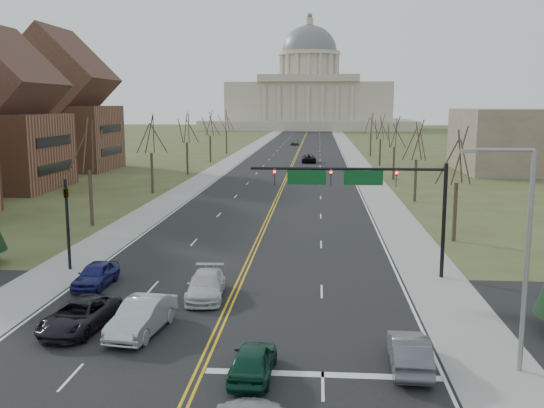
% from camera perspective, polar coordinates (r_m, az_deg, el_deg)
% --- Properties ---
extents(ground, '(600.00, 600.00, 0.00)m').
position_cam_1_polar(ground, '(26.67, -6.38, -14.43)').
color(ground, '#424723').
rests_on(ground, ground).
extents(road, '(20.00, 380.00, 0.01)m').
position_cam_1_polar(road, '(134.46, 2.40, 4.78)').
color(road, black).
rests_on(road, ground).
extents(cross_road, '(120.00, 14.00, 0.01)m').
position_cam_1_polar(cross_road, '(32.16, -4.36, -10.15)').
color(cross_road, black).
rests_on(cross_road, ground).
extents(sidewalk_left, '(4.00, 380.00, 0.03)m').
position_cam_1_polar(sidewalk_left, '(135.41, -2.70, 4.81)').
color(sidewalk_left, gray).
rests_on(sidewalk_left, ground).
extents(sidewalk_right, '(4.00, 380.00, 0.03)m').
position_cam_1_polar(sidewalk_right, '(134.57, 7.53, 4.71)').
color(sidewalk_right, gray).
rests_on(sidewalk_right, ground).
extents(center_line, '(0.42, 380.00, 0.01)m').
position_cam_1_polar(center_line, '(134.46, 2.40, 4.78)').
color(center_line, gold).
rests_on(center_line, road).
extents(edge_line_left, '(0.15, 380.00, 0.01)m').
position_cam_1_polar(edge_line_left, '(135.16, -1.77, 4.81)').
color(edge_line_left, silver).
rests_on(edge_line_left, road).
extents(edge_line_right, '(0.15, 380.00, 0.01)m').
position_cam_1_polar(edge_line_right, '(134.47, 6.59, 4.73)').
color(edge_line_right, silver).
rests_on(edge_line_right, road).
extents(stop_bar, '(9.50, 0.50, 0.01)m').
position_cam_1_polar(stop_bar, '(25.33, 4.79, -15.71)').
color(stop_bar, silver).
rests_on(stop_bar, road).
extents(capitol, '(90.00, 60.00, 50.00)m').
position_cam_1_polar(capitol, '(273.92, 3.49, 10.07)').
color(capitol, '#BDAE9D').
rests_on(capitol, ground).
extents(signal_mast, '(12.12, 0.44, 7.20)m').
position_cam_1_polar(signal_mast, '(37.87, 8.50, 1.72)').
color(signal_mast, black).
rests_on(signal_mast, ground).
extents(signal_left, '(0.32, 0.36, 6.00)m').
position_cam_1_polar(signal_left, '(41.41, -18.73, -0.90)').
color(signal_left, black).
rests_on(signal_left, ground).
extents(street_light, '(2.90, 0.25, 9.07)m').
position_cam_1_polar(street_light, '(25.84, 22.40, -3.66)').
color(street_light, gray).
rests_on(street_light, ground).
extents(tree_r_0, '(3.74, 3.74, 8.50)m').
position_cam_1_polar(tree_r_0, '(49.32, 17.06, 4.09)').
color(tree_r_0, '#32291D').
rests_on(tree_r_0, ground).
extents(tree_l_0, '(3.96, 3.96, 9.00)m').
position_cam_1_polar(tree_l_0, '(55.88, -16.88, 5.07)').
color(tree_l_0, '#32291D').
rests_on(tree_l_0, ground).
extents(tree_r_1, '(3.74, 3.74, 8.50)m').
position_cam_1_polar(tree_r_1, '(68.92, 13.47, 5.63)').
color(tree_r_1, '#32291D').
rests_on(tree_r_1, ground).
extents(tree_l_1, '(3.96, 3.96, 9.00)m').
position_cam_1_polar(tree_l_1, '(74.84, -11.34, 6.28)').
color(tree_l_1, '#32291D').
rests_on(tree_l_1, ground).
extents(tree_r_2, '(3.74, 3.74, 8.50)m').
position_cam_1_polar(tree_r_2, '(88.70, 11.47, 6.47)').
color(tree_r_2, '#32291D').
rests_on(tree_r_2, ground).
extents(tree_l_2, '(3.96, 3.96, 9.00)m').
position_cam_1_polar(tree_l_2, '(94.22, -8.04, 6.96)').
color(tree_l_2, '#32291D').
rests_on(tree_l_2, ground).
extents(tree_r_3, '(3.74, 3.74, 8.50)m').
position_cam_1_polar(tree_r_3, '(108.56, 10.19, 7.01)').
color(tree_r_3, '#32291D').
rests_on(tree_r_3, ground).
extents(tree_l_3, '(3.96, 3.96, 9.00)m').
position_cam_1_polar(tree_l_3, '(113.83, -5.86, 7.40)').
color(tree_l_3, '#32291D').
rests_on(tree_l_3, ground).
extents(tree_r_4, '(3.74, 3.74, 8.50)m').
position_cam_1_polar(tree_r_4, '(128.47, 9.31, 7.37)').
color(tree_r_4, '#32291D').
rests_on(tree_r_4, ground).
extents(tree_l_4, '(3.96, 3.96, 9.00)m').
position_cam_1_polar(tree_l_4, '(133.54, -4.33, 7.71)').
color(tree_l_4, '#32291D').
rests_on(tree_l_4, ground).
extents(bldg_left_far, '(17.10, 14.28, 23.25)m').
position_cam_1_polar(bldg_left_far, '(106.87, -19.35, 8.20)').
color(bldg_left_far, brown).
rests_on(bldg_left_far, ground).
extents(bldg_right_mass, '(25.00, 20.00, 10.00)m').
position_cam_1_polar(bldg_right_mass, '(106.14, 23.94, 5.47)').
color(bldg_right_mass, '#705D50').
rests_on(bldg_right_mass, ground).
extents(car_nb_inner_lead, '(1.83, 4.13, 1.38)m').
position_cam_1_polar(car_nb_inner_lead, '(24.77, -1.82, -14.53)').
color(car_nb_inner_lead, '#0D3A27').
rests_on(car_nb_inner_lead, road).
extents(car_nb_outer_lead, '(1.67, 4.42, 1.44)m').
position_cam_1_polar(car_nb_outer_lead, '(26.13, 12.80, -13.39)').
color(car_nb_outer_lead, '#53555B').
rests_on(car_nb_outer_lead, road).
extents(car_sb_inner_lead, '(2.39, 5.14, 1.63)m').
position_cam_1_polar(car_sb_inner_lead, '(29.76, -12.14, -10.30)').
color(car_sb_inner_lead, '#A2A5AA').
rests_on(car_sb_inner_lead, road).
extents(car_sb_outer_lead, '(3.00, 5.39, 1.43)m').
position_cam_1_polar(car_sb_outer_lead, '(31.00, -17.65, -9.93)').
color(car_sb_outer_lead, black).
rests_on(car_sb_outer_lead, road).
extents(car_sb_inner_second, '(2.37, 5.04, 1.42)m').
position_cam_1_polar(car_sb_inner_second, '(34.40, -6.23, -7.61)').
color(car_sb_inner_second, silver).
rests_on(car_sb_inner_second, road).
extents(car_sb_outer_second, '(1.89, 4.31, 1.45)m').
position_cam_1_polar(car_sb_outer_second, '(37.70, -16.24, -6.40)').
color(car_sb_outer_second, navy).
rests_on(car_sb_outer_second, road).
extents(car_far_nb, '(2.85, 5.68, 1.54)m').
position_cam_1_polar(car_far_nb, '(113.38, 3.48, 4.31)').
color(car_far_nb, black).
rests_on(car_far_nb, road).
extents(car_far_sb, '(2.12, 4.60, 1.53)m').
position_cam_1_polar(car_far_sb, '(161.95, 2.15, 5.83)').
color(car_far_sb, '#565A5F').
rests_on(car_far_sb, road).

